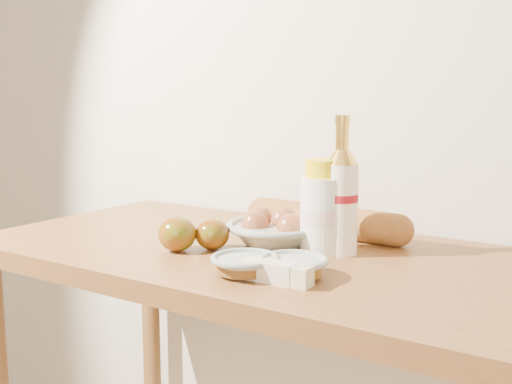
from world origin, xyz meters
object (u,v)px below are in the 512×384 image
at_px(table, 264,308).
at_px(bourbon_bottle, 341,198).
at_px(egg_bowl, 277,230).
at_px(cream_bottle, 324,210).
at_px(baguette, 325,220).

distance_m(table, bourbon_bottle, 0.28).
bearing_deg(egg_bowl, cream_bottle, -1.27).
height_order(table, cream_bottle, cream_bottle).
bearing_deg(baguette, cream_bottle, -60.68).
relative_size(cream_bottle, baguette, 0.45).
bearing_deg(bourbon_bottle, baguette, 103.45).
height_order(egg_bowl, baguette, egg_bowl).
relative_size(bourbon_bottle, baguette, 0.65).
distance_m(table, baguette, 0.24).
height_order(bourbon_bottle, baguette, bourbon_bottle).
bearing_deg(egg_bowl, bourbon_bottle, 1.30).
bearing_deg(baguette, table, -101.24).
xyz_separation_m(bourbon_bottle, cream_bottle, (-0.03, -0.01, -0.02)).
xyz_separation_m(table, egg_bowl, (0.00, 0.05, 0.15)).
xyz_separation_m(cream_bottle, baguette, (-0.06, 0.13, -0.05)).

